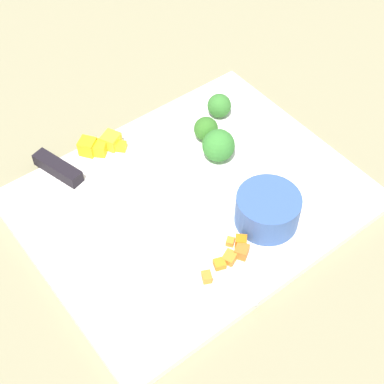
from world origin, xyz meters
TOP-DOWN VIEW (x-y plane):
  - ground_plane at (0.00, 0.00)m, footprint 4.00×4.00m
  - cutting_board at (0.00, 0.00)m, footprint 0.40×0.32m
  - prep_bowl at (0.05, -0.08)m, footprint 0.08×0.08m
  - chef_knife at (-0.09, 0.06)m, footprint 0.12×0.34m
  - carrot_dice_0 at (-0.00, -0.09)m, footprint 0.02×0.02m
  - carrot_dice_1 at (-0.02, -0.10)m, footprint 0.02×0.02m
  - carrot_dice_2 at (-0.01, -0.08)m, footprint 0.01×0.01m
  - carrot_dice_3 at (-0.04, -0.10)m, footprint 0.02×0.02m
  - carrot_dice_4 at (-0.01, -0.10)m, footprint 0.02×0.02m
  - carrot_dice_5 at (-0.06, -0.10)m, footprint 0.01×0.02m
  - pepper_dice_0 at (-0.03, 0.14)m, footprint 0.03×0.03m
  - pepper_dice_1 at (-0.06, 0.15)m, footprint 0.03×0.03m
  - pepper_dice_2 at (-0.05, 0.14)m, footprint 0.03×0.03m
  - pepper_dice_3 at (-0.02, 0.12)m, footprint 0.02×0.02m
  - broccoli_floret_0 at (0.12, 0.10)m, footprint 0.03×0.03m
  - broccoli_floret_1 at (0.08, 0.07)m, footprint 0.03×0.03m
  - broccoli_floret_2 at (0.07, 0.03)m, footprint 0.04×0.04m

SIDE VIEW (x-z plane):
  - ground_plane at x=0.00m, z-range 0.00..0.00m
  - cutting_board at x=0.00m, z-range 0.00..0.01m
  - carrot_dice_2 at x=-0.01m, z-range 0.01..0.02m
  - carrot_dice_5 at x=-0.06m, z-range 0.01..0.02m
  - pepper_dice_3 at x=-0.02m, z-range 0.01..0.02m
  - carrot_dice_3 at x=-0.04m, z-range 0.01..0.02m
  - chef_knife at x=-0.09m, z-range 0.01..0.03m
  - carrot_dice_1 at x=-0.02m, z-range 0.01..0.02m
  - carrot_dice_4 at x=-0.01m, z-range 0.01..0.03m
  - carrot_dice_0 at x=0.00m, z-range 0.01..0.03m
  - pepper_dice_2 at x=-0.05m, z-range 0.01..0.03m
  - pepper_dice_0 at x=-0.03m, z-range 0.01..0.03m
  - pepper_dice_1 at x=-0.06m, z-range 0.01..0.03m
  - broccoli_floret_0 at x=0.12m, z-range 0.01..0.05m
  - broccoli_floret_1 at x=0.08m, z-range 0.01..0.05m
  - prep_bowl at x=0.05m, z-range 0.01..0.05m
  - broccoli_floret_2 at x=0.07m, z-range 0.01..0.06m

